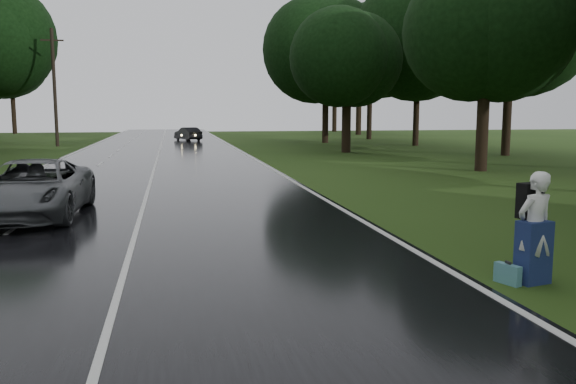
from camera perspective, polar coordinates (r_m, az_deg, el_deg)
name	(u,v)px	position (r m, az deg, el deg)	size (l,w,h in m)	color
ground	(108,331)	(8.51, -16.90, -12.63)	(160.00, 160.00, 0.00)	#274213
road	(153,175)	(28.11, -12.88, 1.65)	(12.00, 140.00, 0.04)	black
lane_center	(153,174)	(28.11, -12.89, 1.70)	(0.12, 140.00, 0.01)	silver
grey_car	(32,189)	(17.67, -23.37, 0.31)	(2.59, 5.62, 1.56)	#575A5D
far_car	(188,134)	(59.96, -9.60, 5.53)	(1.39, 3.97, 1.31)	black
hitchhiker	(534,232)	(10.91, 22.58, -3.53)	(0.79, 0.74, 1.93)	silver
suitcase	(508,274)	(10.84, 20.36, -7.41)	(0.14, 0.48, 0.34)	teal
utility_pole_far	(58,146)	(53.41, -21.28, 4.10)	(1.80, 0.28, 9.66)	black
tree_right_d	(480,171)	(30.79, 18.02, 1.94)	(8.03, 8.03, 12.55)	black
tree_right_e	(346,152)	(42.86, 5.59, 3.82)	(7.72, 7.72, 12.06)	black
tree_right_f	(325,143)	(55.76, 3.59, 4.75)	(9.27, 9.27, 14.49)	black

